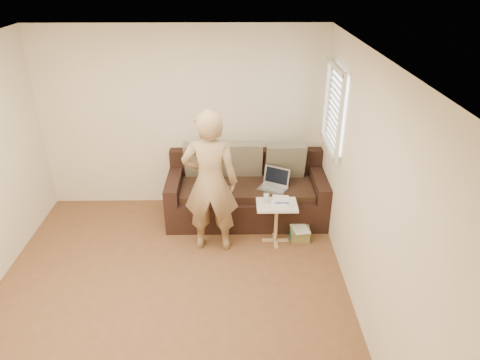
{
  "coord_description": "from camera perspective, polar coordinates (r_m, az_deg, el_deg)",
  "views": [
    {
      "loc": [
        0.73,
        -3.57,
        3.35
      ],
      "look_at": [
        0.8,
        1.4,
        0.78
      ],
      "focal_mm": 32.49,
      "sensor_mm": 36.0,
      "label": 1
    }
  ],
  "objects": [
    {
      "name": "person",
      "position": [
        5.23,
        -3.92,
        -0.33
      ],
      "size": [
        0.7,
        0.49,
        1.86
      ],
      "primitive_type": "imported",
      "rotation": [
        0.0,
        0.0,
        3.09
      ],
      "color": "#968052",
      "rests_on": "ground"
    },
    {
      "name": "drinking_glass",
      "position": [
        5.5,
        3.47,
        -2.42
      ],
      "size": [
        0.07,
        0.07,
        0.12
      ],
      "primitive_type": null,
      "color": "silver",
      "rests_on": "side_table"
    },
    {
      "name": "laptop_white",
      "position": [
        5.97,
        -3.2,
        -1.02
      ],
      "size": [
        0.39,
        0.36,
        0.23
      ],
      "primitive_type": null,
      "rotation": [
        0.0,
        0.0,
        0.55
      ],
      "color": "white",
      "rests_on": "sofa"
    },
    {
      "name": "pillow_right",
      "position": [
        6.15,
        6.0,
        2.55
      ],
      "size": [
        0.55,
        0.28,
        0.57
      ],
      "primitive_type": null,
      "rotation": [
        0.26,
        0.0,
        0.0
      ],
      "color": "#655B4A",
      "rests_on": "sofa"
    },
    {
      "name": "wall_back",
      "position": [
        6.22,
        -7.58,
        7.83
      ],
      "size": [
        4.0,
        0.0,
        4.0
      ],
      "primitive_type": "plane",
      "rotation": [
        1.57,
        0.0,
        0.0
      ],
      "color": "beige",
      "rests_on": "ground"
    },
    {
      "name": "paper_on_table",
      "position": [
        5.58,
        5.29,
        -2.72
      ],
      "size": [
        0.25,
        0.33,
        0.0
      ],
      "primitive_type": null,
      "rotation": [
        0.0,
        0.0,
        -0.14
      ],
      "color": "white",
      "rests_on": "side_table"
    },
    {
      "name": "window_blinds",
      "position": [
        5.47,
        12.27,
        9.15
      ],
      "size": [
        0.12,
        0.88,
        1.08
      ],
      "primitive_type": null,
      "color": "white",
      "rests_on": "wall_right"
    },
    {
      "name": "wall_right",
      "position": [
        4.31,
        16.45,
        -2.29
      ],
      "size": [
        0.0,
        4.5,
        4.5
      ],
      "primitive_type": "plane",
      "rotation": [
        1.57,
        0.0,
        -1.57
      ],
      "color": "beige",
      "rests_on": "ground"
    },
    {
      "name": "floor",
      "position": [
        4.95,
        -9.41,
        -15.71
      ],
      "size": [
        4.5,
        4.5,
        0.0
      ],
      "primitive_type": "plane",
      "color": "brown",
      "rests_on": "ground"
    },
    {
      "name": "sofa",
      "position": [
        6.1,
        0.89,
        -1.34
      ],
      "size": [
        2.2,
        0.95,
        0.85
      ],
      "primitive_type": null,
      "color": "black",
      "rests_on": "ground"
    },
    {
      "name": "striped_box",
      "position": [
        5.85,
        7.85,
        -6.94
      ],
      "size": [
        0.26,
        0.26,
        0.16
      ],
      "primitive_type": null,
      "color": "orange",
      "rests_on": "ground"
    },
    {
      "name": "scissors",
      "position": [
        5.52,
        5.54,
        -3.03
      ],
      "size": [
        0.2,
        0.15,
        0.02
      ],
      "primitive_type": null,
      "rotation": [
        0.0,
        0.0,
        -0.28
      ],
      "color": "silver",
      "rests_on": "side_table"
    },
    {
      "name": "laptop_silver",
      "position": [
        5.95,
        4.33,
        -1.19
      ],
      "size": [
        0.45,
        0.41,
        0.25
      ],
      "primitive_type": null,
      "rotation": [
        0.0,
        0.0,
        -0.49
      ],
      "color": "#B7BABC",
      "rests_on": "sofa"
    },
    {
      "name": "pillow_left",
      "position": [
        6.16,
        -4.74,
        2.66
      ],
      "size": [
        0.55,
        0.29,
        0.57
      ],
      "primitive_type": null,
      "rotation": [
        0.28,
        0.0,
        0.0
      ],
      "color": "#655B4A",
      "rests_on": "sofa"
    },
    {
      "name": "ceiling",
      "position": [
        3.72,
        -12.52,
        15.08
      ],
      "size": [
        4.5,
        4.5,
        0.0
      ],
      "primitive_type": "plane",
      "rotation": [
        3.14,
        0.0,
        0.0
      ],
      "color": "white",
      "rests_on": "wall_back"
    },
    {
      "name": "pillow_mid",
      "position": [
        6.15,
        0.38,
        2.73
      ],
      "size": [
        0.55,
        0.27,
        0.57
      ],
      "primitive_type": null,
      "rotation": [
        0.24,
        0.0,
        0.0
      ],
      "color": "#656048",
      "rests_on": "sofa"
    },
    {
      "name": "side_table",
      "position": [
        5.66,
        4.75,
        -5.62
      ],
      "size": [
        0.51,
        0.36,
        0.56
      ],
      "primitive_type": null,
      "color": "silver",
      "rests_on": "ground"
    }
  ]
}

